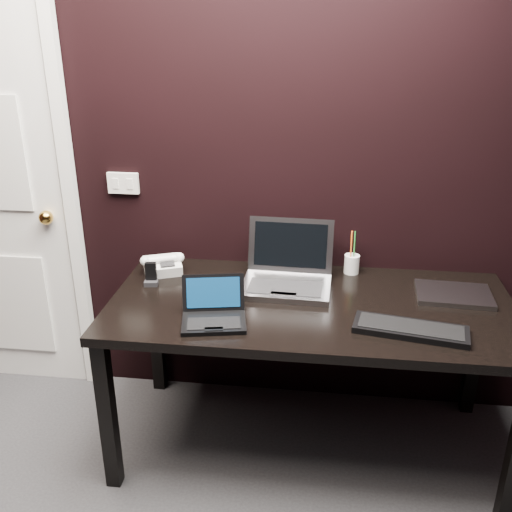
# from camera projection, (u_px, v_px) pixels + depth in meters

# --- Properties ---
(wall_back) EXTENTS (4.00, 0.00, 4.00)m
(wall_back) POSITION_uv_depth(u_px,v_px,m) (252.00, 148.00, 2.58)
(wall_back) COLOR black
(wall_back) RESTS_ON ground
(wall_switch) EXTENTS (0.15, 0.02, 0.10)m
(wall_switch) POSITION_uv_depth(u_px,v_px,m) (123.00, 183.00, 2.71)
(wall_switch) COLOR silver
(wall_switch) RESTS_ON wall_back
(desk) EXTENTS (1.70, 0.80, 0.74)m
(desk) POSITION_uv_depth(u_px,v_px,m) (310.00, 319.00, 2.43)
(desk) COLOR black
(desk) RESTS_ON ground
(netbook) EXTENTS (0.29, 0.26, 0.16)m
(netbook) POSITION_uv_depth(u_px,v_px,m) (214.00, 314.00, 2.24)
(netbook) COLOR black
(netbook) RESTS_ON desk
(silver_laptop) EXTENTS (0.40, 0.36, 0.27)m
(silver_laptop) POSITION_uv_depth(u_px,v_px,m) (287.00, 275.00, 2.53)
(silver_laptop) COLOR #A4A4AA
(silver_laptop) RESTS_ON desk
(ext_keyboard) EXTENTS (0.45, 0.22, 0.03)m
(ext_keyboard) POSITION_uv_depth(u_px,v_px,m) (411.00, 329.00, 2.16)
(ext_keyboard) COLOR black
(ext_keyboard) RESTS_ON desk
(closed_laptop) EXTENTS (0.32, 0.24, 0.02)m
(closed_laptop) POSITION_uv_depth(u_px,v_px,m) (454.00, 294.00, 2.44)
(closed_laptop) COLOR #98989D
(closed_laptop) RESTS_ON desk
(desk_phone) EXTENTS (0.21, 0.21, 0.10)m
(desk_phone) POSITION_uv_depth(u_px,v_px,m) (163.00, 265.00, 2.67)
(desk_phone) COLOR silver
(desk_phone) RESTS_ON desk
(mobile_phone) EXTENTS (0.07, 0.06, 0.10)m
(mobile_phone) POSITION_uv_depth(u_px,v_px,m) (151.00, 276.00, 2.55)
(mobile_phone) COLOR black
(mobile_phone) RESTS_ON desk
(pen_cup) EXTENTS (0.09, 0.09, 0.21)m
(pen_cup) POSITION_uv_depth(u_px,v_px,m) (352.00, 263.00, 2.66)
(pen_cup) COLOR white
(pen_cup) RESTS_ON desk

